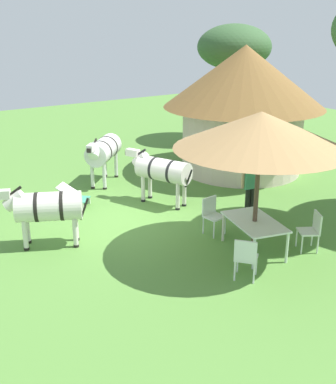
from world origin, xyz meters
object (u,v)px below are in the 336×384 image
Objects in this scene: thatched_hut at (243,101)px; shade_umbrella at (261,130)px; patio_chair_near_lawn at (246,256)px; guest_beside_umbrella at (250,182)px; patio_dining_table at (255,224)px; striped_lounge_chair at (74,198)px; patio_chair_near_hut at (312,229)px; zebra_by_umbrella at (103,151)px; zebra_nearest_camera at (47,207)px; acacia_tree_right_background at (234,47)px; patio_chair_west_end at (212,213)px; zebra_toward_hut at (162,170)px.

thatched_hut is 6.26m from shade_umbrella.
patio_chair_near_lawn is at bearing -50.19° from shade_umbrella.
guest_beside_umbrella is at bearing 140.19° from shade_umbrella.
patio_dining_table is 5.31m from striped_lounge_chair.
thatched_hut is 6.46m from patio_chair_near_hut.
zebra_by_umbrella is (-1.31, -4.56, -1.32)m from thatched_hut.
zebra_by_umbrella is at bearing -16.99° from zebra_nearest_camera.
acacia_tree_right_background is (-6.98, 5.32, 2.89)m from guest_beside_umbrella.
patio_chair_near_lawn is 4.57m from zebra_nearest_camera.
patio_chair_west_end is at bearing -87.82° from zebra_nearest_camera.
guest_beside_umbrella is at bearing -175.94° from patio_chair_west_end.
guest_beside_umbrella is at bearing -78.42° from zebra_nearest_camera.
patio_chair_near_lawn reaches higher than patio_dining_table.
shade_umbrella reaches higher than guest_beside_umbrella.
thatched_hut is at bearing 99.35° from patio_chair_near_lawn.
patio_chair_near_hut is at bearing 54.99° from patio_chair_near_lawn.
zebra_by_umbrella is (-6.17, -0.63, -1.70)m from shade_umbrella.
thatched_hut is 4.42m from guest_beside_umbrella.
zebra_nearest_camera is (1.97, -1.46, 0.69)m from striped_lounge_chair.
zebra_toward_hut is (-0.83, 3.62, 0.04)m from zebra_nearest_camera.
patio_chair_west_end is 0.50× the size of zebra_by_umbrella.
shade_umbrella reaches higher than patio_chair_west_end.
shade_umbrella is 6.43m from zebra_by_umbrella.
zebra_by_umbrella reaches higher than striped_lounge_chair.
shade_umbrella is at bearing -111.92° from zebra_toward_hut.
zebra_by_umbrella is at bearing -91.22° from patio_chair_west_end.
patio_chair_west_end is 4.93m from zebra_by_umbrella.
zebra_toward_hut is (2.52, 0.55, -0.09)m from zebra_by_umbrella.
acacia_tree_right_background is (-4.90, 6.72, 2.88)m from zebra_toward_hut.
guest_beside_umbrella is at bearing 25.39° from patio_chair_near_hut.
zebra_by_umbrella is at bearing -106.06° from thatched_hut.
patio_chair_near_hut is 0.19× the size of acacia_tree_right_background.
thatched_hut reaches higher than zebra_toward_hut.
striped_lounge_chair is 2.26m from zebra_by_umbrella.
guest_beside_umbrella is at bearing 91.84° from striped_lounge_chair.
thatched_hut is 6.48m from patio_dining_table.
acacia_tree_right_background reaches higher than patio_chair_west_end.
guest_beside_umbrella is (3.28, -2.60, -1.42)m from thatched_hut.
guest_beside_umbrella reaches higher than patio_chair_near_hut.
thatched_hut reaches higher than patio_chair_west_end.
shade_umbrella is at bearing 90.00° from patio_chair_near_lawn.
patio_dining_table is 0.95× the size of zebra_by_umbrella.
patio_chair_near_hut is (5.52, -2.79, -1.86)m from thatched_hut.
patio_chair_west_end is at bearing 63.52° from patio_chair_near_hut.
patio_chair_near_lawn is at bearing -40.85° from thatched_hut.
guest_beside_umbrella is 0.33× the size of acacia_tree_right_background.
patio_chair_west_end and patio_chair_near_lawn have the same top height.
shade_umbrella is 2.10m from patio_dining_table.
patio_chair_near_hut and patio_chair_west_end have the same top height.
guest_beside_umbrella reaches higher than zebra_nearest_camera.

